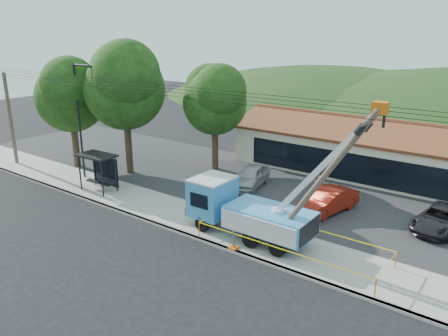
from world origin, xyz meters
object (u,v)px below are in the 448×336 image
at_px(car_red, 327,213).
at_px(car_dark, 439,231).
at_px(utility_truck, 246,209).
at_px(car_silver, 250,188).
at_px(leaning_pole, 322,179).
at_px(bus_shelter, 99,164).

relative_size(car_red, car_dark, 0.97).
xyz_separation_m(utility_truck, car_red, (2.34, 5.97, -1.73)).
height_order(car_silver, car_red, car_silver).
xyz_separation_m(leaning_pole, car_dark, (4.21, 7.89, -4.58)).
bearing_deg(leaning_pole, utility_truck, 175.23).
bearing_deg(car_dark, utility_truck, -130.61).
bearing_deg(car_silver, leaning_pole, -51.86).
bearing_deg(utility_truck, bus_shelter, -179.39).
distance_m(utility_truck, car_silver, 8.38).
height_order(leaning_pole, car_silver, leaning_pole).
xyz_separation_m(car_silver, car_red, (6.62, -1.02, 0.00)).
relative_size(leaning_pole, car_silver, 1.77).
height_order(utility_truck, bus_shelter, utility_truck).
xyz_separation_m(leaning_pole, car_red, (-2.19, 6.35, -4.58)).
relative_size(utility_truck, car_red, 2.27).
relative_size(car_silver, car_red, 0.98).
relative_size(bus_shelter, car_silver, 0.62).
xyz_separation_m(utility_truck, leaning_pole, (4.53, -0.38, 2.85)).
bearing_deg(utility_truck, car_red, 68.61).
height_order(utility_truck, car_red, utility_truck).
bearing_deg(car_dark, leaning_pole, -109.35).
xyz_separation_m(utility_truck, car_dark, (8.74, 7.51, -1.73)).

